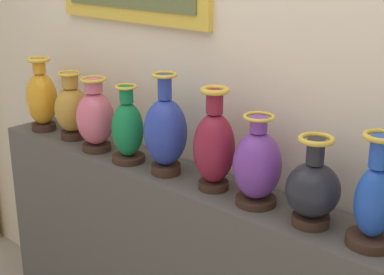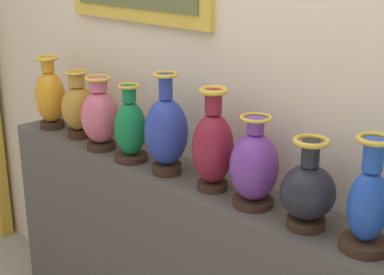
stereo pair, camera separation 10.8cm
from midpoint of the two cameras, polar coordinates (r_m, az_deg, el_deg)
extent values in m
cube|color=beige|center=(2.35, 4.92, 8.38)|extent=(5.04, 0.10, 3.04)
cylinder|color=#382319|center=(3.08, -12.72, 1.27)|extent=(0.12, 0.12, 0.03)
ellipsoid|color=orange|center=(3.04, -12.92, 3.95)|extent=(0.16, 0.16, 0.26)
cylinder|color=orange|center=(3.00, -13.15, 7.04)|extent=(0.07, 0.07, 0.07)
torus|color=gold|center=(2.99, -13.20, 7.69)|extent=(0.12, 0.12, 0.02)
cylinder|color=#382319|center=(2.90, -10.02, 0.46)|extent=(0.12, 0.12, 0.04)
ellipsoid|color=#B27F2D|center=(2.87, -10.16, 2.90)|extent=(0.17, 0.17, 0.22)
cylinder|color=#B27F2D|center=(2.83, -10.33, 5.71)|extent=(0.08, 0.08, 0.07)
torus|color=gold|center=(2.82, -10.37, 6.40)|extent=(0.11, 0.11, 0.01)
cylinder|color=#382319|center=(2.71, -7.86, -0.78)|extent=(0.13, 0.13, 0.03)
ellipsoid|color=#CC5972|center=(2.67, -7.98, 2.03)|extent=(0.17, 0.17, 0.25)
cylinder|color=#CC5972|center=(2.63, -8.13, 5.21)|extent=(0.08, 0.08, 0.06)
torus|color=gold|center=(2.63, -8.16, 5.85)|extent=(0.12, 0.12, 0.02)
cylinder|color=#382319|center=(2.56, -4.83, -1.96)|extent=(0.15, 0.15, 0.03)
ellipsoid|color=#14723D|center=(2.51, -4.91, 0.90)|extent=(0.14, 0.14, 0.24)
cylinder|color=#14723D|center=(2.47, -5.01, 4.33)|extent=(0.06, 0.06, 0.07)
torus|color=gold|center=(2.46, -5.04, 5.12)|extent=(0.10, 0.10, 0.01)
cylinder|color=#382319|center=(2.41, -1.22, -3.06)|extent=(0.12, 0.12, 0.04)
ellipsoid|color=#263899|center=(2.35, -1.25, 0.58)|extent=(0.18, 0.18, 0.28)
cylinder|color=#263899|center=(2.30, -1.28, 5.07)|extent=(0.06, 0.06, 0.10)
torus|color=gold|center=(2.29, -1.29, 6.27)|extent=(0.10, 0.10, 0.02)
cylinder|color=#382319|center=(2.26, 3.42, -4.77)|extent=(0.12, 0.12, 0.03)
ellipsoid|color=maroon|center=(2.20, 3.50, -1.09)|extent=(0.16, 0.16, 0.28)
cylinder|color=maroon|center=(2.14, 3.59, 3.53)|extent=(0.07, 0.07, 0.09)
torus|color=gold|center=(2.13, 3.61, 4.67)|extent=(0.11, 0.11, 0.02)
cylinder|color=#382319|center=(2.13, 7.52, -6.36)|extent=(0.15, 0.15, 0.03)
ellipsoid|color=#6B3393|center=(2.08, 7.68, -2.88)|extent=(0.18, 0.18, 0.25)
cylinder|color=#6B3393|center=(2.03, 7.86, 1.19)|extent=(0.06, 0.06, 0.06)
torus|color=gold|center=(2.02, 7.90, 1.95)|extent=(0.11, 0.11, 0.01)
cylinder|color=#382319|center=(2.01, 12.77, -8.23)|extent=(0.13, 0.13, 0.04)
ellipsoid|color=black|center=(1.96, 13.00, -5.32)|extent=(0.18, 0.18, 0.19)
cylinder|color=black|center=(1.91, 13.29, -1.58)|extent=(0.06, 0.06, 0.09)
torus|color=gold|center=(1.90, 13.39, -0.37)|extent=(0.12, 0.12, 0.02)
cylinder|color=#382319|center=(1.92, 18.29, -10.07)|extent=(0.16, 0.16, 0.03)
ellipsoid|color=#1E47B2|center=(1.87, 18.70, -6.48)|extent=(0.13, 0.13, 0.23)
cylinder|color=#1E47B2|center=(1.80, 19.24, -1.67)|extent=(0.06, 0.06, 0.10)
torus|color=gold|center=(1.79, 19.41, -0.17)|extent=(0.11, 0.11, 0.02)
camera|label=1|loc=(0.05, -88.64, 0.46)|focal=53.70mm
camera|label=2|loc=(0.05, 91.36, -0.46)|focal=53.70mm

